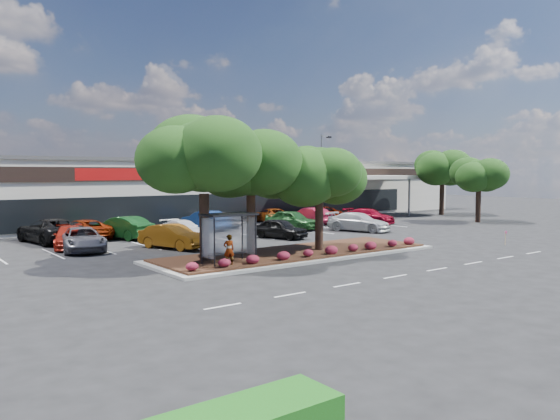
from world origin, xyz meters
TOP-DOWN VIEW (x-y plane):
  - ground at (0.00, 0.00)m, footprint 160.00×160.00m
  - retail_store at (0.06, 33.91)m, footprint 80.40×25.20m
  - landscape_island at (-2.00, 4.00)m, footprint 18.00×6.00m
  - lane_markings at (-0.14, 10.42)m, footprint 33.12×20.06m
  - shrub_row at (-2.00, 1.90)m, footprint 17.00×0.80m
  - bus_shelter at (-7.50, 2.95)m, footprint 2.75×1.55m
  - island_tree_west at (-8.00, 4.50)m, footprint 7.20×7.20m
  - island_tree_mid at (-4.50, 5.20)m, footprint 6.60×6.60m
  - island_tree_east at (-0.50, 3.70)m, footprint 5.80×5.80m
  - tree_east_near at (26.00, 10.00)m, footprint 5.60×5.60m
  - tree_east_far at (31.00, 18.00)m, footprint 6.40×6.40m
  - conifer_north_east at (34.00, 44.00)m, footprint 3.96×3.96m
  - person_waiting at (-7.84, 2.27)m, footprint 0.64×0.50m
  - light_pole at (12.99, 18.67)m, footprint 1.43×0.50m
  - survey_stake at (12.29, -1.00)m, footprint 0.08×0.14m
  - car_0 at (-11.89, 15.52)m, footprint 3.22×5.26m
  - car_1 at (-11.69, 13.61)m, footprint 3.37×5.71m
  - car_2 at (-6.64, 11.12)m, footprint 3.25×5.09m
  - car_3 at (-3.43, 15.87)m, footprint 2.17×4.75m
  - car_4 at (2.24, 11.29)m, footprint 2.98×4.71m
  - car_5 at (6.93, 15.71)m, footprint 3.39×5.34m
  - car_6 at (11.30, 12.48)m, footprint 1.75×3.96m
  - car_7 at (10.54, 11.25)m, footprint 3.91×5.84m
  - car_8 at (16.30, 15.50)m, footprint 3.48×5.40m
  - car_9 at (-12.21, 19.20)m, footprint 3.79×6.56m
  - car_10 at (-9.77, 19.68)m, footprint 3.46×5.69m
  - car_11 at (-7.34, 18.16)m, footprint 3.51×5.43m
  - car_12 at (0.66, 19.89)m, footprint 2.48×5.23m
  - car_13 at (3.02, 20.97)m, footprint 1.88×4.46m
  - car_14 at (11.37, 18.55)m, footprint 1.82×4.90m
  - car_15 at (9.25, 21.86)m, footprint 3.54×5.57m
  - car_16 at (14.60, 20.92)m, footprint 2.56×5.35m

SIDE VIEW (x-z plane):
  - ground at x=0.00m, z-range 0.00..0.00m
  - lane_markings at x=-0.14m, z-range 0.00..0.01m
  - landscape_island at x=-2.00m, z-range -0.01..0.25m
  - shrub_row at x=-2.00m, z-range 0.26..0.76m
  - survey_stake at x=12.29m, z-range 0.14..1.11m
  - car_6 at x=11.30m, z-range 0.00..1.32m
  - car_3 at x=-3.43m, z-range 0.00..1.35m
  - car_0 at x=-11.89m, z-range 0.00..1.42m
  - car_15 at x=9.25m, z-range 0.00..1.43m
  - car_8 at x=16.30m, z-range 0.00..1.46m
  - car_16 at x=14.60m, z-range 0.00..1.47m
  - car_10 at x=-9.77m, z-range 0.00..1.48m
  - car_1 at x=-11.69m, z-range 0.00..1.49m
  - car_4 at x=2.24m, z-range 0.00..1.49m
  - car_13 at x=3.02m, z-range 0.00..1.51m
  - car_7 at x=10.54m, z-range 0.00..1.57m
  - car_2 at x=-6.64m, z-range 0.00..1.58m
  - car_14 at x=11.37m, z-range 0.00..1.60m
  - car_12 at x=0.66m, z-range 0.00..1.66m
  - car_11 at x=-7.34m, z-range 0.00..1.69m
  - car_5 at x=6.93m, z-range 0.00..1.69m
  - car_9 at x=-12.21m, z-range 0.00..1.72m
  - person_waiting at x=-7.84m, z-range 0.26..1.83m
  - bus_shelter at x=-7.50m, z-range 1.01..3.60m
  - retail_store at x=0.06m, z-range 0.03..6.28m
  - tree_east_near at x=26.00m, z-range 0.00..6.51m
  - island_tree_east at x=-0.50m, z-range 0.26..6.76m
  - light_pole at x=12.99m, z-range -0.52..8.09m
  - tree_east_far at x=31.00m, z-range 0.00..7.62m
  - island_tree_mid at x=-4.50m, z-range 0.26..7.58m
  - island_tree_west at x=-8.00m, z-range 0.26..8.15m
  - conifer_north_east at x=34.00m, z-range 0.00..9.00m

